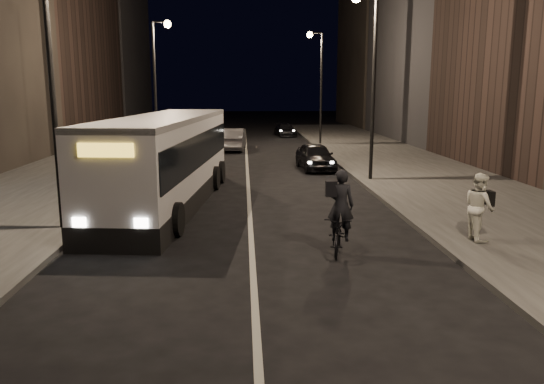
{
  "coord_description": "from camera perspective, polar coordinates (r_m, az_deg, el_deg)",
  "views": [
    {
      "loc": [
        -0.19,
        -11.63,
        4.22
      ],
      "look_at": [
        0.56,
        2.24,
        1.5
      ],
      "focal_mm": 35.0,
      "sensor_mm": 36.0,
      "label": 1
    }
  ],
  "objects": [
    {
      "name": "streetlight_right_far",
      "position": [
        40.03,
        4.95,
        12.66
      ],
      "size": [
        1.2,
        0.44,
        8.12
      ],
      "color": "black",
      "rests_on": "sidewalk_right"
    },
    {
      "name": "car_mid",
      "position": [
        36.9,
        -4.26,
        5.67
      ],
      "size": [
        1.89,
        4.75,
        1.54
      ],
      "primitive_type": "imported",
      "rotation": [
        0.0,
        0.0,
        3.08
      ],
      "color": "#404043",
      "rests_on": "ground"
    },
    {
      "name": "sidewalk_left",
      "position": [
        27.26,
        -20.81,
        1.61
      ],
      "size": [
        7.0,
        70.0,
        0.16
      ],
      "primitive_type": "cube",
      "color": "#343431",
      "rests_on": "ground"
    },
    {
      "name": "pedestrian_woman",
      "position": [
        15.36,
        21.39,
        -1.48
      ],
      "size": [
        0.77,
        0.95,
        1.85
      ],
      "primitive_type": "imported",
      "rotation": [
        0.0,
        0.0,
        1.65
      ],
      "color": "silver",
      "rests_on": "sidewalk_right"
    },
    {
      "name": "car_near",
      "position": [
        28.09,
        4.69,
        3.83
      ],
      "size": [
        1.96,
        4.22,
        1.4
      ],
      "primitive_type": "imported",
      "rotation": [
        0.0,
        0.0,
        0.08
      ],
      "color": "black",
      "rests_on": "ground"
    },
    {
      "name": "cyclist_on_bicycle",
      "position": [
        13.83,
        7.22,
        -3.57
      ],
      "size": [
        1.08,
        2.04,
        2.23
      ],
      "rotation": [
        0.0,
        0.0,
        -0.22
      ],
      "color": "black",
      "rests_on": "ground"
    },
    {
      "name": "car_far",
      "position": [
        47.92,
        1.45,
        6.69
      ],
      "size": [
        2.0,
        4.04,
        1.13
      ],
      "primitive_type": "imported",
      "rotation": [
        0.0,
        0.0,
        0.11
      ],
      "color": "black",
      "rests_on": "ground"
    },
    {
      "name": "ground",
      "position": [
        12.37,
        -2.04,
        -8.87
      ],
      "size": [
        180.0,
        180.0,
        0.0
      ],
      "primitive_type": "plane",
      "color": "black",
      "rests_on": "ground"
    },
    {
      "name": "streetlight_left_far",
      "position": [
        34.04,
        -12.09,
        12.75
      ],
      "size": [
        1.2,
        0.44,
        8.12
      ],
      "color": "black",
      "rests_on": "sidewalk_left"
    },
    {
      "name": "city_bus",
      "position": [
        19.68,
        -11.27,
        3.72
      ],
      "size": [
        3.81,
        12.26,
        3.26
      ],
      "rotation": [
        0.0,
        0.0,
        -0.1
      ],
      "color": "silver",
      "rests_on": "ground"
    },
    {
      "name": "sidewalk_right",
      "position": [
        27.38,
        15.46,
        1.97
      ],
      "size": [
        7.0,
        70.0,
        0.16
      ],
      "primitive_type": "cube",
      "color": "#343431",
      "rests_on": "ground"
    },
    {
      "name": "streetlight_right_mid",
      "position": [
        24.3,
        10.34,
        13.59
      ],
      "size": [
        1.2,
        0.44,
        8.12
      ],
      "color": "black",
      "rests_on": "sidewalk_right"
    },
    {
      "name": "streetlight_left_near",
      "position": [
        16.49,
        -21.96,
        14.27
      ],
      "size": [
        1.2,
        0.44,
        8.12
      ],
      "color": "black",
      "rests_on": "sidewalk_left"
    }
  ]
}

